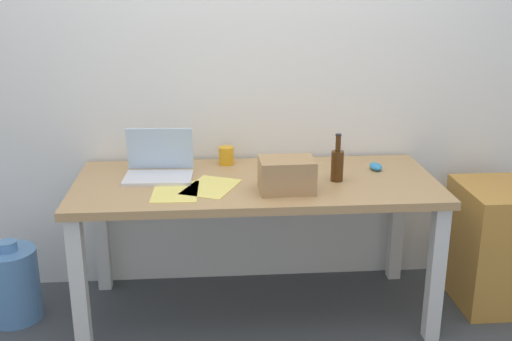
{
  "coord_description": "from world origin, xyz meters",
  "views": [
    {
      "loc": [
        -0.22,
        -2.89,
        1.72
      ],
      "look_at": [
        0.0,
        0.0,
        0.78
      ],
      "focal_mm": 43.41,
      "sensor_mm": 36.0,
      "label": 1
    }
  ],
  "objects_px": {
    "cardboard_box": "(287,175)",
    "coffee_mug": "(226,156)",
    "computer_mouse": "(376,166)",
    "beer_bottle": "(337,164)",
    "desk": "(256,198)",
    "laptop_left": "(159,167)",
    "filing_cabinet": "(495,245)",
    "water_cooler_jug": "(13,284)"
  },
  "relations": [
    {
      "from": "beer_bottle",
      "to": "filing_cabinet",
      "type": "relative_size",
      "value": 0.37
    },
    {
      "from": "beer_bottle",
      "to": "cardboard_box",
      "type": "xyz_separation_m",
      "value": [
        -0.26,
        -0.13,
        -0.01
      ]
    },
    {
      "from": "cardboard_box",
      "to": "coffee_mug",
      "type": "distance_m",
      "value": 0.52
    },
    {
      "from": "beer_bottle",
      "to": "cardboard_box",
      "type": "distance_m",
      "value": 0.29
    },
    {
      "from": "desk",
      "to": "laptop_left",
      "type": "bearing_deg",
      "value": 170.03
    },
    {
      "from": "cardboard_box",
      "to": "filing_cabinet",
      "type": "xyz_separation_m",
      "value": [
        1.15,
        0.19,
        -0.48
      ]
    },
    {
      "from": "computer_mouse",
      "to": "coffee_mug",
      "type": "distance_m",
      "value": 0.79
    },
    {
      "from": "laptop_left",
      "to": "water_cooler_jug",
      "type": "bearing_deg",
      "value": -175.73
    },
    {
      "from": "water_cooler_jug",
      "to": "desk",
      "type": "bearing_deg",
      "value": -1.25
    },
    {
      "from": "coffee_mug",
      "to": "water_cooler_jug",
      "type": "bearing_deg",
      "value": -167.29
    },
    {
      "from": "beer_bottle",
      "to": "coffee_mug",
      "type": "height_order",
      "value": "beer_bottle"
    },
    {
      "from": "computer_mouse",
      "to": "cardboard_box",
      "type": "distance_m",
      "value": 0.58
    },
    {
      "from": "cardboard_box",
      "to": "water_cooler_jug",
      "type": "distance_m",
      "value": 1.52
    },
    {
      "from": "filing_cabinet",
      "to": "water_cooler_jug",
      "type": "bearing_deg",
      "value": 179.84
    },
    {
      "from": "laptop_left",
      "to": "water_cooler_jug",
      "type": "height_order",
      "value": "laptop_left"
    },
    {
      "from": "desk",
      "to": "laptop_left",
      "type": "height_order",
      "value": "laptop_left"
    },
    {
      "from": "computer_mouse",
      "to": "filing_cabinet",
      "type": "bearing_deg",
      "value": -13.69
    },
    {
      "from": "computer_mouse",
      "to": "coffee_mug",
      "type": "xyz_separation_m",
      "value": [
        -0.77,
        0.16,
        0.03
      ]
    },
    {
      "from": "beer_bottle",
      "to": "filing_cabinet",
      "type": "height_order",
      "value": "beer_bottle"
    },
    {
      "from": "laptop_left",
      "to": "coffee_mug",
      "type": "height_order",
      "value": "laptop_left"
    },
    {
      "from": "filing_cabinet",
      "to": "coffee_mug",
      "type": "bearing_deg",
      "value": 169.74
    },
    {
      "from": "beer_bottle",
      "to": "water_cooler_jug",
      "type": "relative_size",
      "value": 0.55
    },
    {
      "from": "laptop_left",
      "to": "computer_mouse",
      "type": "height_order",
      "value": "laptop_left"
    },
    {
      "from": "beer_bottle",
      "to": "coffee_mug",
      "type": "relative_size",
      "value": 2.5
    },
    {
      "from": "beer_bottle",
      "to": "coffee_mug",
      "type": "distance_m",
      "value": 0.62
    },
    {
      "from": "filing_cabinet",
      "to": "desk",
      "type": "bearing_deg",
      "value": -179.1
    },
    {
      "from": "laptop_left",
      "to": "filing_cabinet",
      "type": "bearing_deg",
      "value": -2.09
    },
    {
      "from": "cardboard_box",
      "to": "coffee_mug",
      "type": "relative_size",
      "value": 2.69
    },
    {
      "from": "laptop_left",
      "to": "coffee_mug",
      "type": "xyz_separation_m",
      "value": [
        0.34,
        0.19,
        -0.0
      ]
    },
    {
      "from": "desk",
      "to": "cardboard_box",
      "type": "xyz_separation_m",
      "value": [
        0.13,
        -0.17,
        0.17
      ]
    },
    {
      "from": "computer_mouse",
      "to": "filing_cabinet",
      "type": "relative_size",
      "value": 0.15
    },
    {
      "from": "computer_mouse",
      "to": "cardboard_box",
      "type": "bearing_deg",
      "value": -155.15
    },
    {
      "from": "beer_bottle",
      "to": "laptop_left",
      "type": "bearing_deg",
      "value": 172.02
    },
    {
      "from": "desk",
      "to": "coffee_mug",
      "type": "bearing_deg",
      "value": 116.5
    },
    {
      "from": "computer_mouse",
      "to": "desk",
      "type": "bearing_deg",
      "value": -173.97
    },
    {
      "from": "computer_mouse",
      "to": "cardboard_box",
      "type": "xyz_separation_m",
      "value": [
        -0.5,
        -0.29,
        0.06
      ]
    },
    {
      "from": "water_cooler_jug",
      "to": "filing_cabinet",
      "type": "relative_size",
      "value": 0.66
    },
    {
      "from": "computer_mouse",
      "to": "beer_bottle",
      "type": "bearing_deg",
      "value": -150.96
    },
    {
      "from": "coffee_mug",
      "to": "beer_bottle",
      "type": "bearing_deg",
      "value": -30.57
    },
    {
      "from": "desk",
      "to": "cardboard_box",
      "type": "bearing_deg",
      "value": -51.52
    },
    {
      "from": "desk",
      "to": "water_cooler_jug",
      "type": "height_order",
      "value": "desk"
    },
    {
      "from": "desk",
      "to": "filing_cabinet",
      "type": "xyz_separation_m",
      "value": [
        1.28,
        0.02,
        -0.31
      ]
    }
  ]
}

